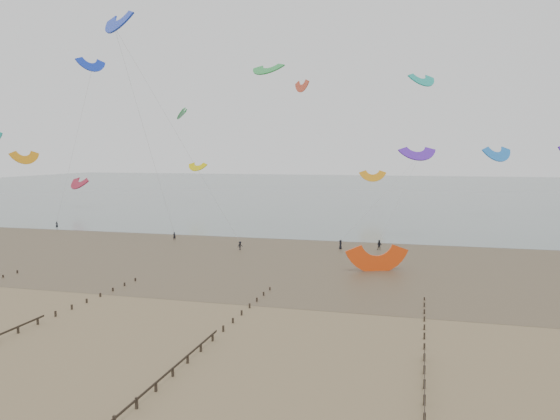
# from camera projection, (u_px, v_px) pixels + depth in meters

# --- Properties ---
(ground) EXTENTS (500.00, 500.00, 0.00)m
(ground) POSITION_uv_depth(u_px,v_px,m) (199.00, 316.00, 55.08)
(ground) COLOR brown
(ground) RESTS_ON ground
(sea_and_shore) EXTENTS (500.00, 665.00, 0.03)m
(sea_and_shore) POSITION_uv_depth(u_px,v_px,m) (260.00, 254.00, 89.20)
(sea_and_shore) COLOR #475654
(sea_and_shore) RESTS_ON ground
(groynes) EXTENTS (72.16, 50.16, 1.00)m
(groynes) POSITION_uv_depth(u_px,v_px,m) (141.00, 398.00, 35.70)
(groynes) COLOR black
(groynes) RESTS_ON ground
(kitesurfer_lead) EXTENTS (0.58, 0.39, 1.56)m
(kitesurfer_lead) POSITION_uv_depth(u_px,v_px,m) (174.00, 236.00, 103.02)
(kitesurfer_lead) COLOR black
(kitesurfer_lead) RESTS_ON ground
(kitesurfers) EXTENTS (135.07, 21.21, 1.75)m
(kitesurfers) POSITION_uv_depth(u_px,v_px,m) (447.00, 244.00, 93.81)
(kitesurfers) COLOR black
(kitesurfers) RESTS_ON ground
(grounded_kite) EXTENTS (9.08, 8.20, 4.09)m
(grounded_kite) POSITION_uv_depth(u_px,v_px,m) (377.00, 271.00, 76.18)
(grounded_kite) COLOR #E9410E
(grounded_kite) RESTS_ON ground
(kites_airborne) EXTENTS (231.13, 118.27, 38.22)m
(kites_airborne) POSITION_uv_depth(u_px,v_px,m) (316.00, 136.00, 142.18)
(kites_airborne) COLOR orange
(kites_airborne) RESTS_ON ground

